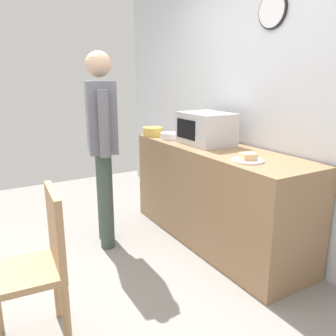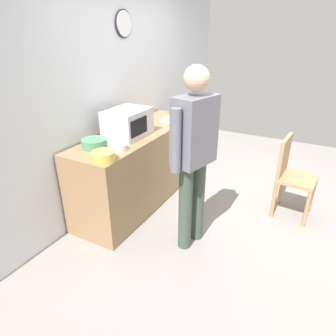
{
  "view_description": "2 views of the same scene",
  "coord_description": "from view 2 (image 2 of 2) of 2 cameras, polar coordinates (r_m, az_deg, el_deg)",
  "views": [
    {
      "loc": [
        2.21,
        -0.74,
        1.55
      ],
      "look_at": [
        -0.53,
        0.85,
        0.72
      ],
      "focal_mm": 37.31,
      "sensor_mm": 36.0,
      "label": 1
    },
    {
      "loc": [
        -3.07,
        -0.68,
        2.01
      ],
      "look_at": [
        -0.52,
        0.69,
        0.66
      ],
      "focal_mm": 31.68,
      "sensor_mm": 36.0,
      "label": 2
    }
  ],
  "objects": [
    {
      "name": "wooden_chair",
      "position": [
        3.67,
        22.57,
        -0.95
      ],
      "size": [
        0.43,
        0.43,
        0.94
      ],
      "color": "#A87F56",
      "rests_on": "ground_plane"
    },
    {
      "name": "salad_bowl",
      "position": [
        2.76,
        -12.28,
        2.23
      ],
      "size": [
        0.22,
        0.22,
        0.09
      ],
      "primitive_type": "cylinder",
      "color": "gold",
      "rests_on": "kitchen_counter"
    },
    {
      "name": "person_standing",
      "position": [
        2.69,
        5.0,
        3.7
      ],
      "size": [
        0.57,
        0.33,
        1.76
      ],
      "color": "#3A4A3E",
      "rests_on": "ground_plane"
    },
    {
      "name": "cereal_bowl",
      "position": [
        3.11,
        -14.01,
        4.64
      ],
      "size": [
        0.25,
        0.25,
        0.09
      ],
      "primitive_type": "cylinder",
      "color": "#4C8E60",
      "rests_on": "kitchen_counter"
    },
    {
      "name": "sandwich_plate",
      "position": [
        3.93,
        0.36,
        9.26
      ],
      "size": [
        0.24,
        0.24,
        0.07
      ],
      "color": "white",
      "rests_on": "kitchen_counter"
    },
    {
      "name": "microwave",
      "position": [
        3.36,
        -7.76,
        8.6
      ],
      "size": [
        0.5,
        0.39,
        0.3
      ],
      "color": "silver",
      "rests_on": "kitchen_counter"
    },
    {
      "name": "back_wall",
      "position": [
        3.88,
        -8.45,
        14.28
      ],
      "size": [
        5.4,
        0.13,
        2.6
      ],
      "color": "silver",
      "rests_on": "ground_plane"
    },
    {
      "name": "mixing_bowl",
      "position": [
        3.0,
        -9.66,
        4.03
      ],
      "size": [
        0.19,
        0.19,
        0.07
      ],
      "primitive_type": "cylinder",
      "color": "white",
      "rests_on": "kitchen_counter"
    },
    {
      "name": "ground_plane",
      "position": [
        3.73,
        13.42,
        -8.36
      ],
      "size": [
        6.0,
        6.0,
        0.0
      ],
      "primitive_type": "plane",
      "color": "gray"
    },
    {
      "name": "kitchen_counter",
      "position": [
        3.72,
        -5.35,
        0.29
      ],
      "size": [
        2.01,
        0.62,
        0.92
      ],
      "primitive_type": "cube",
      "color": "#93704C",
      "rests_on": "ground_plane"
    },
    {
      "name": "spoon_utensil",
      "position": [
        3.34,
        -14.61,
        5.27
      ],
      "size": [
        0.06,
        0.17,
        0.01
      ],
      "primitive_type": "cube",
      "rotation": [
        0.0,
        0.0,
        1.84
      ],
      "color": "silver",
      "rests_on": "kitchen_counter"
    },
    {
      "name": "fork_utensil",
      "position": [
        3.66,
        -9.67,
        7.44
      ],
      "size": [
        0.11,
        0.16,
        0.01
      ],
      "primitive_type": "cube",
      "rotation": [
        0.0,
        0.0,
        2.12
      ],
      "color": "silver",
      "rests_on": "kitchen_counter"
    }
  ]
}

